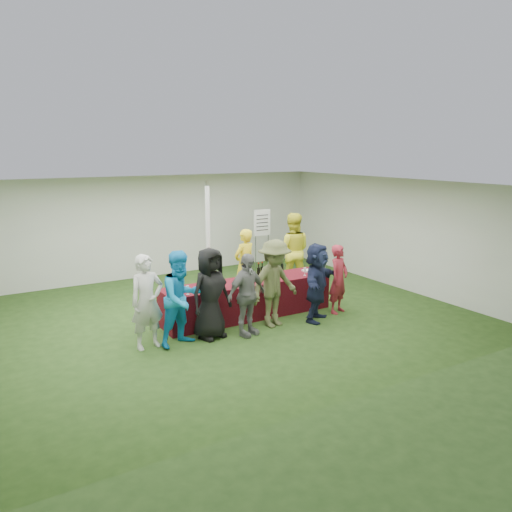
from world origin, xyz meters
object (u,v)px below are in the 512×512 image
wine_list_sign (262,228)px  customer_0 (147,302)px  staff_back (292,251)px  customer_6 (339,279)px  serving_table (248,299)px  customer_4 (274,284)px  customer_2 (210,293)px  customer_1 (182,298)px  staff_pourer (245,265)px  customer_3 (247,295)px  customer_5 (317,282)px  dump_bucket (320,269)px

wine_list_sign → customer_0: 5.49m
staff_back → customer_6: 2.10m
serving_table → customer_4: size_ratio=2.11×
staff_back → customer_2: (-3.17, -2.01, -0.10)m
customer_0 → customer_1: size_ratio=0.98×
staff_pourer → staff_back: (1.48, 0.25, 0.12)m
customer_1 → customer_3: bearing=-23.6°
wine_list_sign → customer_1: size_ratio=1.06×
customer_0 → customer_2: (1.14, -0.11, 0.01)m
serving_table → customer_2: customer_2 is taller
staff_back → customer_3: size_ratio=1.21×
customer_4 → staff_back: bearing=37.3°
staff_back → customer_4: bearing=82.2°
serving_table → wine_list_sign: (2.03, 2.78, 0.94)m
customer_3 → customer_4: 0.72m
staff_back → customer_0: bearing=57.4°
customer_2 → customer_4: size_ratio=0.98×
wine_list_sign → customer_6: 3.59m
customer_5 → dump_bucket: bearing=12.0°
dump_bucket → customer_6: 0.55m
serving_table → customer_6: (1.76, -0.75, 0.35)m
wine_list_sign → customer_1: bearing=-137.0°
staff_back → customer_3: 3.40m
customer_0 → customer_1: 0.59m
staff_pourer → customer_1: 2.90m
customer_5 → wine_list_sign: bearing=38.7°
staff_pourer → customer_2: customer_2 is taller
serving_table → customer_6: size_ratio=2.48×
staff_pourer → staff_back: size_ratio=0.87×
customer_1 → customer_5: (2.80, -0.19, -0.05)m
wine_list_sign → customer_3: (-2.57, -3.69, -0.54)m
customer_2 → customer_4: (1.32, -0.08, 0.02)m
staff_pourer → customer_2: bearing=29.0°
dump_bucket → customer_1: bearing=-171.5°
customer_5 → customer_6: (0.70, 0.17, -0.07)m
dump_bucket → customer_1: size_ratio=0.14×
staff_pourer → staff_back: 1.51m
dump_bucket → customer_5: (-0.61, -0.70, -0.05)m
serving_table → customer_2: size_ratio=2.15×
customer_2 → customer_1: bearing=171.1°
staff_pourer → customer_2: size_ratio=0.97×
wine_list_sign → customer_0: wine_list_sign is taller
customer_2 → customer_6: size_ratio=1.15×
serving_table → customer_3: 1.13m
wine_list_sign → customer_3: wine_list_sign is taller
customer_0 → customer_2: bearing=-13.2°
dump_bucket → customer_0: 3.99m
dump_bucket → staff_back: staff_back is taller
dump_bucket → customer_6: customer_6 is taller
customer_2 → customer_0: bearing=160.6°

